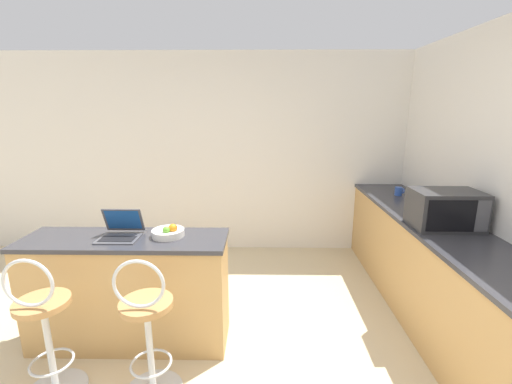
# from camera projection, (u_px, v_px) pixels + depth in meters

# --- Properties ---
(wall_back) EXTENTS (12.00, 0.06, 2.60)m
(wall_back) POSITION_uv_depth(u_px,v_px,m) (223.00, 155.00, 4.53)
(wall_back) COLOR silver
(wall_back) RESTS_ON ground_plane
(breakfast_bar) EXTENTS (1.60, 0.49, 0.92)m
(breakfast_bar) POSITION_uv_depth(u_px,v_px,m) (129.00, 291.00, 2.78)
(breakfast_bar) COLOR tan
(breakfast_bar) RESTS_ON ground_plane
(counter_right) EXTENTS (0.63, 3.31, 0.92)m
(counter_right) POSITION_uv_depth(u_px,v_px,m) (435.00, 273.00, 3.08)
(counter_right) COLOR tan
(counter_right) RESTS_ON ground_plane
(bar_stool_near) EXTENTS (0.40, 0.40, 1.04)m
(bar_stool_near) POSITION_uv_depth(u_px,v_px,m) (45.00, 331.00, 2.23)
(bar_stool_near) COLOR silver
(bar_stool_near) RESTS_ON ground_plane
(bar_stool_far) EXTENTS (0.40, 0.40, 1.04)m
(bar_stool_far) POSITION_uv_depth(u_px,v_px,m) (148.00, 332.00, 2.22)
(bar_stool_far) COLOR silver
(bar_stool_far) RESTS_ON ground_plane
(laptop) EXTENTS (0.31, 0.28, 0.22)m
(laptop) POSITION_uv_depth(u_px,v_px,m) (121.00, 230.00, 2.68)
(laptop) COLOR #47474C
(laptop) RESTS_ON breakfast_bar
(microwave) EXTENTS (0.54, 0.37, 0.32)m
(microwave) POSITION_uv_depth(u_px,v_px,m) (446.00, 209.00, 2.86)
(microwave) COLOR #2D2D30
(microwave) RESTS_ON counter_right
(fruit_bowl) EXTENTS (0.25, 0.25, 0.11)m
(fruit_bowl) POSITION_uv_depth(u_px,v_px,m) (169.00, 232.00, 2.69)
(fruit_bowl) COLOR silver
(fruit_bowl) RESTS_ON breakfast_bar
(mug_blue) EXTENTS (0.10, 0.08, 0.10)m
(mug_blue) POSITION_uv_depth(u_px,v_px,m) (399.00, 191.00, 3.96)
(mug_blue) COLOR #2D51AD
(mug_blue) RESTS_ON counter_right
(mug_white) EXTENTS (0.10, 0.08, 0.09)m
(mug_white) POSITION_uv_depth(u_px,v_px,m) (432.00, 207.00, 3.33)
(mug_white) COLOR white
(mug_white) RESTS_ON counter_right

